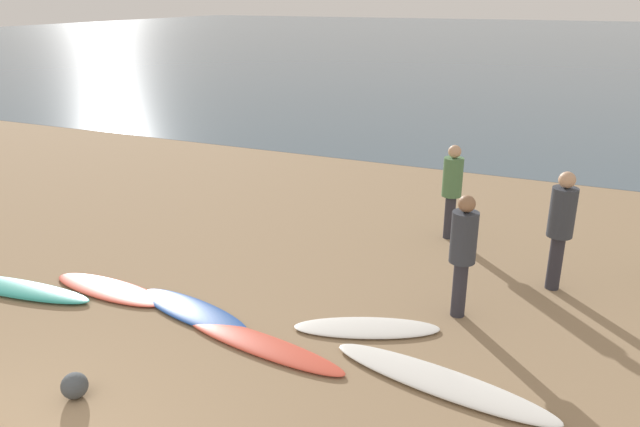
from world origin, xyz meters
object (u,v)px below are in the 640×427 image
surfboard_0 (16,288)px  surfboard_4 (367,328)px  surfboard_3 (260,344)px  person_2 (452,184)px  surfboard_5 (441,381)px  person_3 (463,247)px  surfboard_1 (109,289)px  beach_rock_near (75,386)px  surfboard_2 (193,311)px  person_1 (561,221)px

surfboard_0 → surfboard_4: surfboard_0 is taller
surfboard_3 → person_2: person_2 is taller
surfboard_5 → person_3: bearing=105.4°
surfboard_3 → surfboard_5: size_ratio=0.92×
surfboard_4 → person_2: 3.77m
person_2 → surfboard_3: bearing=160.2°
surfboard_5 → person_3: size_ratio=1.55×
surfboard_1 → beach_rock_near: (1.44, -2.12, 0.11)m
person_3 → person_2: bearing=164.2°
surfboard_4 → person_3: (1.01, 0.87, 1.00)m
surfboard_5 → surfboard_1: bearing=-173.1°
surfboard_0 → surfboard_2: surfboard_0 is taller
surfboard_1 → person_2: bearing=49.1°
surfboard_0 → beach_rock_near: (2.71, -1.56, 0.10)m
beach_rock_near → surfboard_0: bearing=150.2°
surfboard_0 → surfboard_4: 5.27m
surfboard_1 → surfboard_2: bearing=2.4°
person_3 → beach_rock_near: (-3.45, -3.50, -0.88)m
person_1 → person_3: person_1 is taller
surfboard_1 → surfboard_3: surfboard_3 is taller
surfboard_1 → surfboard_3: size_ratio=0.84×
person_3 → surfboard_0: bearing=-103.3°
surfboard_1 → surfboard_2: (1.52, -0.05, 0.00)m
surfboard_1 → person_2: (4.15, 4.15, 0.98)m
surfboard_5 → person_1: size_ratio=1.48×
surfboard_4 → person_1: size_ratio=1.06×
surfboard_2 → surfboard_1: bearing=-168.1°
person_3 → beach_rock_near: person_3 is taller
person_2 → surfboard_2: bearing=144.6°
surfboard_2 → surfboard_3: same height
surfboard_0 → surfboard_1: size_ratio=1.27×
surfboard_4 → beach_rock_near: bearing=-155.1°
surfboard_0 → surfboard_5: (6.32, 0.29, -0.01)m
surfboard_1 → surfboard_0: bearing=-152.0°
surfboard_1 → surfboard_4: (3.89, 0.51, -0.00)m
surfboard_1 → person_3: (4.90, 1.39, 0.99)m
surfboard_1 → surfboard_5: (5.05, -0.27, 0.01)m
surfboard_2 → person_2: bearing=71.5°
surfboard_5 → person_1: 3.37m
surfboard_3 → beach_rock_near: bearing=-120.0°
surfboard_2 → surfboard_5: 3.54m
surfboard_5 → person_3: person_3 is taller
surfboard_0 → surfboard_4: (5.16, 1.07, -0.02)m
surfboard_1 → person_2: person_2 is taller
person_2 → person_3: 2.86m
surfboard_4 → person_1: (2.14, 2.27, 1.04)m
surfboard_2 → surfboard_0: bearing=-155.9°
surfboard_0 → surfboard_5: size_ratio=0.97×
person_2 → person_3: person_3 is taller
person_2 → person_3: bearing=-168.2°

